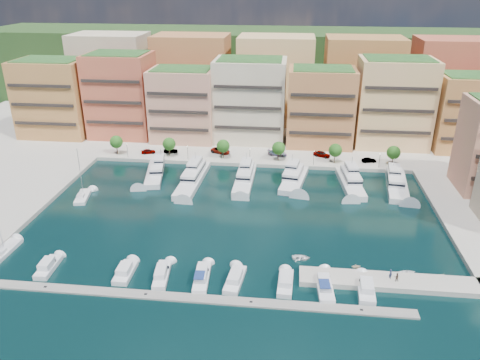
{
  "coord_description": "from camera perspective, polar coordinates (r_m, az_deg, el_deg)",
  "views": [
    {
      "loc": [
        11.29,
        -92.72,
        50.09
      ],
      "look_at": [
        -0.06,
        6.95,
        6.0
      ],
      "focal_mm": 35.0,
      "sensor_mm": 36.0,
      "label": 1
    }
  ],
  "objects": [
    {
      "name": "sailboat_2",
      "position": [
        120.48,
        -18.61,
        -2.0
      ],
      "size": [
        4.23,
        8.41,
        13.2
      ],
      "color": "silver",
      "rests_on": "ground"
    },
    {
      "name": "apartment_4",
      "position": [
        147.75,
        9.78,
        8.77
      ],
      "size": [
        20.0,
        15.5,
        23.8
      ],
      "color": "#BE7947",
      "rests_on": "north_quay"
    },
    {
      "name": "apartment_5",
      "position": [
        152.2,
        18.17,
        8.96
      ],
      "size": [
        22.0,
        16.5,
        26.8
      ],
      "color": "#EAAD7C",
      "rests_on": "north_quay"
    },
    {
      "name": "tender_1",
      "position": [
        90.9,
        13.96,
        -10.17
      ],
      "size": [
        2.0,
        1.81,
        0.92
      ],
      "primitive_type": "imported",
      "rotation": [
        0.0,
        0.0,
        1.76
      ],
      "color": "beige",
      "rests_on": "ground"
    },
    {
      "name": "tree_4",
      "position": [
        134.72,
        11.54,
        3.56
      ],
      "size": [
        3.8,
        3.8,
        5.65
      ],
      "color": "#473323",
      "rests_on": "north_quay"
    },
    {
      "name": "backblock_0",
      "position": [
        182.62,
        -15.27,
        12.16
      ],
      "size": [
        26.0,
        18.0,
        30.0
      ],
      "primitive_type": "cube",
      "color": "beige",
      "rests_on": "north_quay"
    },
    {
      "name": "apartment_3",
      "position": [
        149.78,
        1.23,
        9.7
      ],
      "size": [
        22.0,
        16.5,
        25.8
      ],
      "color": "beige",
      "rests_on": "north_quay"
    },
    {
      "name": "car_0",
      "position": [
        142.78,
        -11.12,
        3.46
      ],
      "size": [
        4.47,
        2.95,
        1.42
      ],
      "primitive_type": "imported",
      "rotation": [
        0.0,
        0.0,
        1.91
      ],
      "color": "gray",
      "rests_on": "north_quay"
    },
    {
      "name": "tree_0",
      "position": [
        143.59,
        -14.85,
        4.51
      ],
      "size": [
        3.8,
        3.8,
        5.65
      ],
      "color": "#473323",
      "rests_on": "north_quay"
    },
    {
      "name": "lamppost_1",
      "position": [
        135.48,
        -6.41,
        3.61
      ],
      "size": [
        0.3,
        0.3,
        4.2
      ],
      "color": "black",
      "rests_on": "north_quay"
    },
    {
      "name": "north_quay",
      "position": [
        163.02,
        2.22,
        5.81
      ],
      "size": [
        220.0,
        64.0,
        2.0
      ],
      "primitive_type": "cube",
      "color": "#9E998E",
      "rests_on": "ground"
    },
    {
      "name": "apartment_2",
      "position": [
        151.55,
        -6.88,
        9.12
      ],
      "size": [
        20.0,
        15.5,
        22.8
      ],
      "color": "tan",
      "rests_on": "north_quay"
    },
    {
      "name": "yacht_3",
      "position": [
        123.35,
        0.62,
        0.38
      ],
      "size": [
        4.62,
        19.8,
        7.3
      ],
      "color": "silver",
      "rests_on": "ground"
    },
    {
      "name": "backblock_4",
      "position": [
        178.44,
        24.32,
        10.66
      ],
      "size": [
        26.0,
        18.0,
        30.0
      ],
      "primitive_type": "cube",
      "color": "#B85D3D",
      "rests_on": "north_quay"
    },
    {
      "name": "cruiser_0",
      "position": [
        94.82,
        -22.35,
        -9.79
      ],
      "size": [
        2.86,
        7.4,
        2.55
      ],
      "color": "silver",
      "rests_on": "ground"
    },
    {
      "name": "yacht_6",
      "position": [
        126.19,
        18.55,
        -0.37
      ],
      "size": [
        7.01,
        19.41,
        7.3
      ],
      "color": "silver",
      "rests_on": "ground"
    },
    {
      "name": "cruiser_2",
      "position": [
        89.02,
        -13.82,
        -10.88
      ],
      "size": [
        2.87,
        7.1,
        2.55
      ],
      "color": "silver",
      "rests_on": "ground"
    },
    {
      "name": "tender_3",
      "position": [
        93.35,
        23.6,
        -10.66
      ],
      "size": [
        2.16,
        2.03,
        0.92
      ],
      "primitive_type": "imported",
      "rotation": [
        0.0,
        0.0,
        1.21
      ],
      "color": "beige",
      "rests_on": "ground"
    },
    {
      "name": "tender_0",
      "position": [
        91.65,
        7.46,
        -9.36
      ],
      "size": [
        3.6,
        2.62,
        0.73
      ],
      "primitive_type": "imported",
      "rotation": [
        0.0,
        0.0,
        1.6
      ],
      "color": "white",
      "rests_on": "ground"
    },
    {
      "name": "backblock_1",
      "position": [
        173.99,
        -5.81,
        12.31
      ],
      "size": [
        26.0,
        18.0,
        30.0
      ],
      "primitive_type": "cube",
      "color": "#BE7947",
      "rests_on": "north_quay"
    },
    {
      "name": "yacht_1",
      "position": [
        128.83,
        -10.28,
        0.97
      ],
      "size": [
        7.46,
        18.18,
        7.3
      ],
      "color": "silver",
      "rests_on": "ground"
    },
    {
      "name": "finger_pier",
      "position": [
        88.66,
        17.86,
        -12.0
      ],
      "size": [
        32.0,
        5.0,
        2.0
      ],
      "primitive_type": "cube",
      "color": "#9E998E",
      "rests_on": "ground"
    },
    {
      "name": "ground",
      "position": [
        105.99,
        -0.4,
        -4.48
      ],
      "size": [
        400.0,
        400.0,
        0.0
      ],
      "primitive_type": "plane",
      "color": "black",
      "rests_on": "ground"
    },
    {
      "name": "car_4",
      "position": [
        139.61,
        9.94,
        3.14
      ],
      "size": [
        5.35,
        3.91,
        1.69
      ],
      "primitive_type": "imported",
      "rotation": [
        0.0,
        0.0,
        1.14
      ],
      "color": "gray",
      "rests_on": "north_quay"
    },
    {
      "name": "yacht_4",
      "position": [
        123.8,
        6.61,
        0.25
      ],
      "size": [
        7.97,
        18.06,
        7.3
      ],
      "color": "silver",
      "rests_on": "ground"
    },
    {
      "name": "yacht_2",
      "position": [
        123.91,
        -5.72,
        0.37
      ],
      "size": [
        5.58,
        23.44,
        7.3
      ],
      "color": "silver",
      "rests_on": "ground"
    },
    {
      "name": "cruiser_7",
      "position": [
        84.49,
        10.23,
        -12.6
      ],
      "size": [
        3.29,
        9.37,
        2.66
      ],
      "color": "silver",
      "rests_on": "ground"
    },
    {
      "name": "car_3",
      "position": [
        138.88,
        4.58,
        3.31
      ],
      "size": [
        5.95,
        3.36,
        1.63
      ],
      "primitive_type": "imported",
      "rotation": [
        0.0,
        0.0,
        1.37
      ],
      "color": "gray",
      "rests_on": "north_quay"
    },
    {
      "name": "cruiser_5",
      "position": [
        84.68,
        -0.62,
        -12.08
      ],
      "size": [
        3.46,
        8.26,
        2.55
      ],
      "color": "silver",
      "rests_on": "ground"
    },
    {
      "name": "apartment_6",
      "position": [
        156.75,
        26.15,
        7.36
      ],
      "size": [
        20.0,
        15.5,
        22.8
      ],
      "color": "#B87943",
      "rests_on": "north_quay"
    },
    {
      "name": "cruiser_4",
      "position": [
        85.46,
        -4.67,
        -11.78
      ],
      "size": [
        3.08,
        9.03,
        2.66
      ],
      "color": "silver",
      "rests_on": "ground"
    },
    {
      "name": "apartment_0",
      "position": [
        166.41,
        -21.67,
        9.3
      ],
      "size": [
        22.0,
        16.5,
        24.8
      ],
      "color": "#B87943",
      "rests_on": "north_quay"
    },
    {
      "name": "backblock_3",
      "position": [
        171.81,
        14.59,
        11.54
      ],
      "size": [
        26.0,
        18.0,
        30.0
      ],
      "primitive_type": "cube",
      "color": "#B87943",
      "rests_on": "north_quay"
    },
    {
      "name": "yacht_5",
      "position": [
        124.32,
        13.29,
        -0.1
      ],
      "size": [
        6.41,
        18.97,
        7.3
      ],
      "color": "silver",
      "rests_on": "ground"
    },
    {
      "name": "apartment_1",
      "position": [
        158.99,
        -14.26,
        10.0
      ],
      "size": [
        20.0,
        16.5,
        26.8
      ],
      "color": "#B85D3D",
      "rests_on": "north_quay"
    },
    {
      "name": "person_0",
      "position": [
        87.82,
        17.87,
        -10.84
      ],
      "size": [
        0.69,
        0.81,
        1.87
      ],
      "primitive_type": "imported",
      "rotation": [
        0.0,
        0.0,
        2.01
      ],
      "color": "#27304F",
      "rests_on": "finger_pier"
    },
    {
      "name": "tree_1",
      "position": [
        138.68,
        -8.65,
        4.36
      ],
      "size": [
        3.8,
        3.8,
        5.65
      ],
      "color": "#473323",
      "rests_on": "north_quay"
    },
    {
      "name": "hillside",
      "position": [
        209.12,
        3.26,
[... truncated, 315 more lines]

